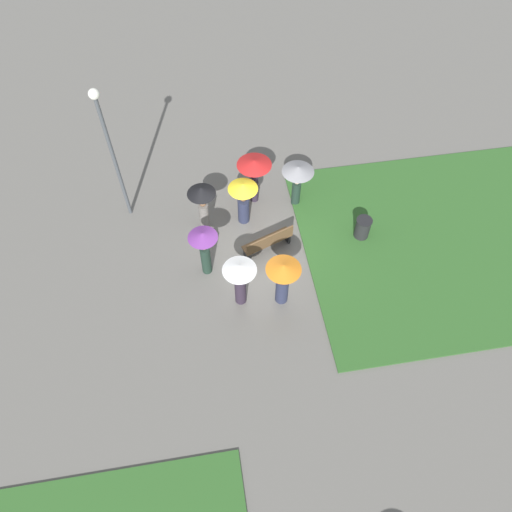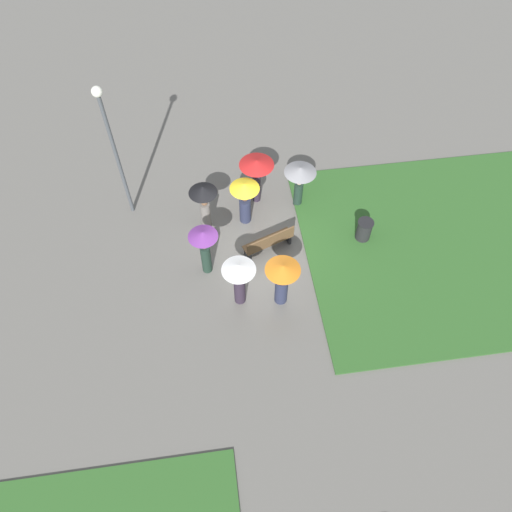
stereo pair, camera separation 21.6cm
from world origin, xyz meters
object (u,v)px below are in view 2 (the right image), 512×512
crowd_person_yellow (245,197)px  trash_bin (364,230)px  lamp_post (112,140)px  park_bench (269,242)px  crowd_person_orange (282,278)px  crowd_person_white (239,277)px  crowd_person_red (257,169)px  crowd_person_black (204,199)px  crowd_person_grey (300,177)px  crowd_person_purple (204,245)px

crowd_person_yellow → trash_bin: bearing=-33.1°
lamp_post → park_bench: bearing=151.8°
crowd_person_orange → park_bench: bearing=25.5°
trash_bin → crowd_person_white: bearing=22.8°
crowd_person_orange → lamp_post: bearing=69.7°
lamp_post → trash_bin: bearing=163.2°
crowd_person_white → crowd_person_red: crowd_person_red is taller
lamp_post → crowd_person_red: (-4.43, 0.09, -1.72)m
crowd_person_black → crowd_person_red: crowd_person_black is taller
park_bench → crowd_person_orange: crowd_person_orange is taller
crowd_person_grey → crowd_person_red: 1.49m
crowd_person_white → trash_bin: bearing=-169.7°
crowd_person_grey → crowd_person_white: bearing=146.5°
crowd_person_white → crowd_person_red: 4.24m
crowd_person_yellow → crowd_person_white: (0.57, 3.21, 0.15)m
crowd_person_purple → crowd_person_red: bearing=91.7°
crowd_person_white → crowd_person_grey: (-2.51, -3.71, 0.03)m
crowd_person_yellow → crowd_person_white: 3.26m
crowd_person_red → crowd_person_white: bearing=-132.9°
lamp_post → crowd_person_white: size_ratio=2.71×
crowd_person_white → crowd_person_red: (-1.08, -4.10, 0.19)m
park_bench → trash_bin: size_ratio=2.08×
crowd_person_yellow → crowd_person_white: crowd_person_white is taller
crowd_person_black → trash_bin: bearing=95.9°
park_bench → trash_bin: bearing=161.0°
park_bench → crowd_person_purple: 2.31m
crowd_person_white → crowd_person_black: size_ratio=0.96×
park_bench → crowd_person_red: size_ratio=0.92×
crowd_person_orange → crowd_person_red: size_ratio=0.97×
park_bench → crowd_person_orange: bearing=71.9°
crowd_person_yellow → crowd_person_orange: bearing=-92.1°
lamp_post → crowd_person_black: lamp_post is taller
crowd_person_purple → crowd_person_red: size_ratio=1.02×
crowd_person_purple → crowd_person_grey: bearing=72.4°
park_bench → lamp_post: (4.52, -2.42, 2.76)m
trash_bin → crowd_person_red: 4.15m
crowd_person_yellow → crowd_person_red: bearing=46.3°
crowd_person_orange → crowd_person_purple: (2.17, -1.44, 0.10)m
crowd_person_orange → crowd_person_red: (0.17, -4.26, 0.28)m
lamp_post → crowd_person_purple: lamp_post is taller
park_bench → trash_bin: 3.23m
lamp_post → crowd_person_white: 5.70m
crowd_person_purple → park_bench: bearing=50.2°
crowd_person_white → crowd_person_purple: size_ratio=0.97×
crowd_person_purple → crowd_person_white: bearing=-17.3°
lamp_post → crowd_person_red: lamp_post is taller
crowd_person_grey → park_bench: bearing=146.0°
crowd_person_grey → crowd_person_red: crowd_person_red is taller
park_bench → crowd_person_purple: crowd_person_purple is taller
trash_bin → crowd_person_black: size_ratio=0.43×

